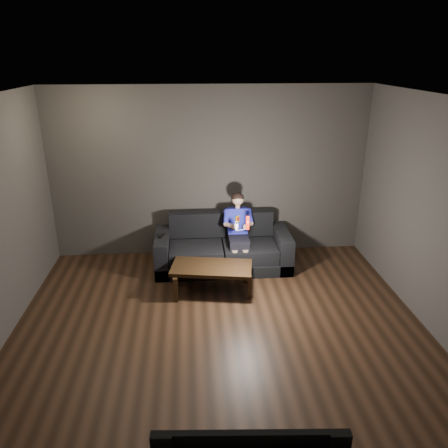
{
  "coord_description": "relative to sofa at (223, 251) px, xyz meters",
  "views": [
    {
      "loc": [
        -0.31,
        -4.22,
        3.11
      ],
      "look_at": [
        0.15,
        1.55,
        0.85
      ],
      "focal_mm": 35.0,
      "sensor_mm": 36.0,
      "label": 1
    }
  ],
  "objects": [
    {
      "name": "child",
      "position": [
        0.23,
        -0.05,
        0.43
      ],
      "size": [
        0.45,
        0.55,
        1.1
      ],
      "color": "black",
      "rests_on": "sofa"
    },
    {
      "name": "coffee_table",
      "position": [
        -0.21,
        -0.79,
        0.09
      ],
      "size": [
        1.17,
        0.72,
        0.4
      ],
      "color": "black",
      "rests_on": "floor"
    },
    {
      "name": "back_wall",
      "position": [
        -0.16,
        0.57,
        1.09
      ],
      "size": [
        5.0,
        0.04,
        2.7
      ],
      "primitive_type": "cube",
      "color": "#403C38",
      "rests_on": "ground"
    },
    {
      "name": "wii_remote_red",
      "position": [
        0.32,
        -0.48,
        0.64
      ],
      "size": [
        0.06,
        0.08,
        0.2
      ],
      "color": "red",
      "rests_on": "child"
    },
    {
      "name": "wii_remote_black",
      "position": [
        -0.92,
        -0.08,
        0.31
      ],
      "size": [
        0.08,
        0.15,
        0.03
      ],
      "color": "black",
      "rests_on": "sofa"
    },
    {
      "name": "sofa",
      "position": [
        0.0,
        0.0,
        0.0
      ],
      "size": [
        2.05,
        0.89,
        0.79
      ],
      "color": "black",
      "rests_on": "floor"
    },
    {
      "name": "floor",
      "position": [
        -0.16,
        -1.93,
        -0.26
      ],
      "size": [
        5.0,
        5.0,
        0.0
      ],
      "primitive_type": "plane",
      "color": "black",
      "rests_on": "ground"
    },
    {
      "name": "front_wall",
      "position": [
        -0.16,
        -4.43,
        1.09
      ],
      "size": [
        5.0,
        0.04,
        2.7
      ],
      "primitive_type": "cube",
      "color": "#403C38",
      "rests_on": "ground"
    },
    {
      "name": "ceiling",
      "position": [
        -0.16,
        -1.93,
        2.44
      ],
      "size": [
        5.0,
        5.0,
        0.02
      ],
      "primitive_type": "cube",
      "color": "silver",
      "rests_on": "back_wall"
    },
    {
      "name": "nunchuk_white",
      "position": [
        0.16,
        -0.47,
        0.6
      ],
      "size": [
        0.06,
        0.09,
        0.15
      ],
      "color": "silver",
      "rests_on": "child"
    }
  ]
}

